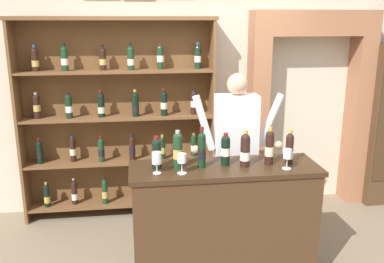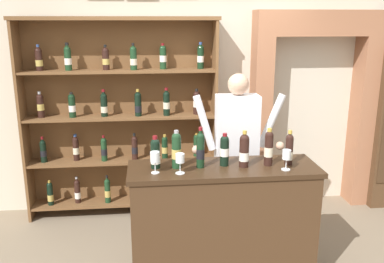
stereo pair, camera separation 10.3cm
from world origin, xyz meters
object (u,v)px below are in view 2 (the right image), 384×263
Objects in this scene: tasting_bottle_brunello at (200,149)px; tasting_bottle_vin_santo at (225,150)px; tasting_bottle_chianti at (289,149)px; wine_glass_spare at (287,156)px; tasting_bottle_rosso at (269,147)px; tasting_bottle_super_tuscan at (176,150)px; wine_shelf at (121,114)px; tasting_counter at (222,224)px; tasting_bottle_bianco at (155,153)px; wine_glass_right at (155,158)px; shopkeeper at (237,143)px; wine_glass_center at (180,159)px; tasting_bottle_grappa at (244,150)px.

tasting_bottle_brunello reaches higher than tasting_bottle_vin_santo.
tasting_bottle_chianti is 0.14m from wine_glass_spare.
tasting_bottle_rosso reaches higher than tasting_bottle_vin_santo.
tasting_bottle_vin_santo is (0.40, 0.02, -0.02)m from tasting_bottle_super_tuscan.
tasting_bottle_rosso is (1.28, -1.43, 0.00)m from wine_shelf.
tasting_bottle_bianco is (-0.56, 0.03, 0.64)m from tasting_counter.
shopkeeper is at bearing 38.80° from wine_glass_right.
tasting_bottle_rosso is 1.94× the size of wine_glass_center.
tasting_bottle_rosso is at bearing 177.86° from tasting_bottle_chianti.
wine_glass_spare is (0.11, -0.13, -0.03)m from tasting_bottle_rosso.
tasting_counter is at bearing -108.33° from tasting_bottle_vin_santo.
shopkeeper is 5.65× the size of tasting_bottle_grappa.
tasting_bottle_rosso is (0.93, -0.03, 0.03)m from tasting_bottle_bianco.
tasting_bottle_rosso reaches higher than tasting_bottle_bianco.
tasting_bottle_grappa is 0.54m from wine_glass_center.
tasting_bottle_grappa is at bearing -178.36° from tasting_bottle_chianti.
tasting_bottle_bianco is 0.86× the size of tasting_bottle_super_tuscan.
tasting_bottle_super_tuscan is (-0.39, 0.02, 0.67)m from tasting_counter.
tasting_bottle_grappa reaches higher than wine_glass_spare.
tasting_bottle_rosso is at bearing -1.57° from tasting_bottle_bianco.
wine_glass_right is at bearing -171.17° from tasting_counter.
wine_glass_right is at bearing 177.98° from wine_glass_spare.
shopkeeper is at bearing 67.41° from tasting_bottle_vin_santo.
wine_shelf reaches higher than tasting_bottle_bianco.
tasting_bottle_brunello reaches higher than wine_glass_right.
tasting_bottle_brunello is at bearing 177.00° from tasting_bottle_grappa.
tasting_bottle_chianti is 1.12m from wine_glass_right.
tasting_counter is at bearing -3.13° from tasting_bottle_bianco.
wine_glass_spare reaches higher than wine_glass_center.
tasting_bottle_super_tuscan is at bearing -139.10° from shopkeeper.
shopkeeper is 0.69m from tasting_bottle_brunello.
wine_glass_right is 1.05m from wine_glass_spare.
tasting_bottle_bianco is 1.66× the size of wine_glass_center.
tasting_counter is 0.70m from tasting_bottle_brunello.
tasting_bottle_rosso is (0.57, -0.00, -0.00)m from tasting_bottle_brunello.
tasting_bottle_super_tuscan is 0.19m from tasting_bottle_brunello.
tasting_bottle_bianco is at bearing 175.27° from tasting_bottle_super_tuscan.
tasting_bottle_super_tuscan is 1.94× the size of wine_glass_center.
tasting_bottle_vin_santo reaches higher than tasting_bottle_bianco.
tasting_bottle_vin_santo is (0.57, 0.00, 0.01)m from tasting_bottle_bianco.
tasting_bottle_vin_santo is 0.41m from wine_glass_center.
tasting_bottle_bianco is at bearing 178.34° from tasting_bottle_chianti.
tasting_counter is 0.91× the size of shopkeeper.
tasting_bottle_vin_santo is at bearing 11.81° from wine_glass_right.
wine_glass_center is 0.86m from wine_glass_spare.
tasting_bottle_chianti reaches higher than wine_glass_center.
shopkeeper is 0.82m from tasting_bottle_super_tuscan.
wine_glass_right is (-0.57, -0.12, -0.01)m from tasting_bottle_vin_santo.
wine_glass_right is (-0.01, -0.12, -0.00)m from tasting_bottle_bianco.
tasting_bottle_bianco reaches higher than wine_glass_right.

